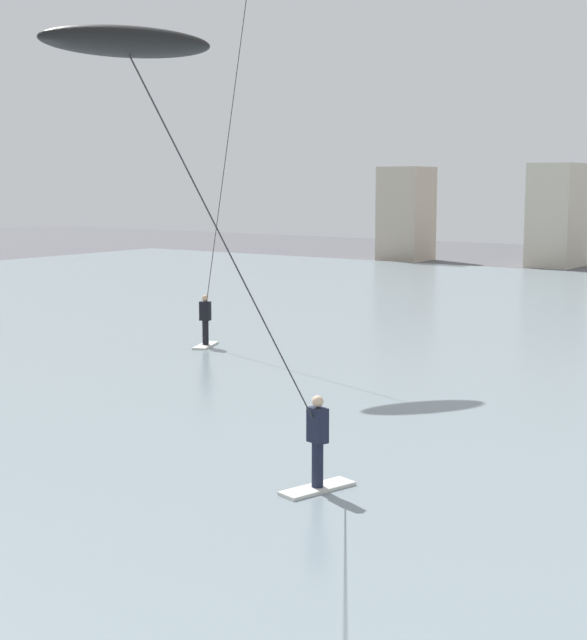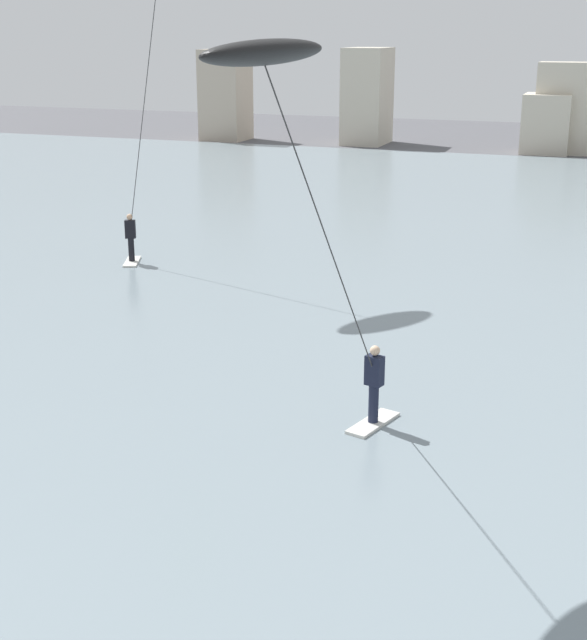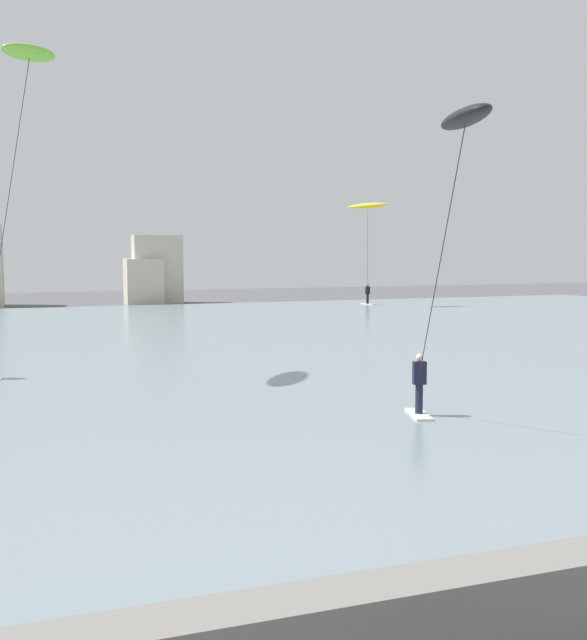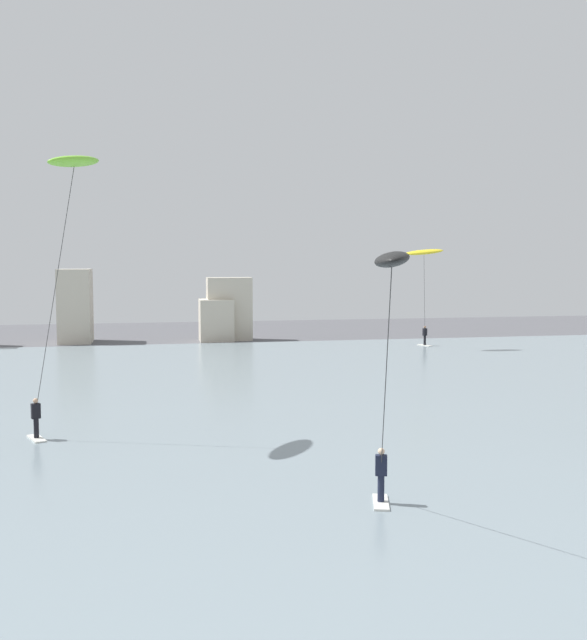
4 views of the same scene
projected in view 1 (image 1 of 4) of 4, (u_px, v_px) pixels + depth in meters
water_bay at (540, 348)px, 30.98m from camera, size 84.00×52.00×0.10m
kitesurfer_black at (158, 108)px, 13.76m from camera, size 2.10×5.49×7.40m
kitesurfer_lime at (243, 20)px, 28.75m from camera, size 3.39×3.25×11.43m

